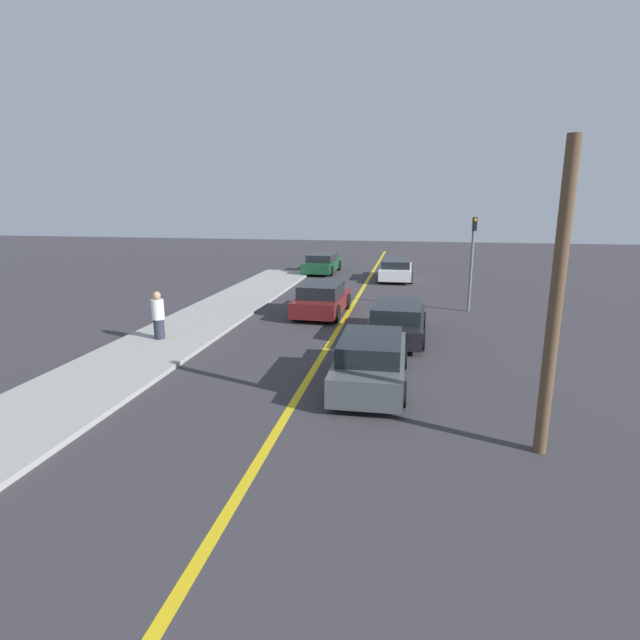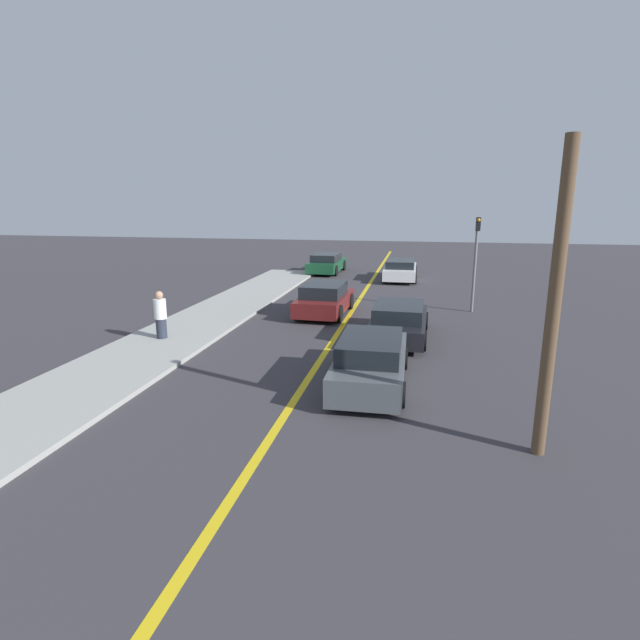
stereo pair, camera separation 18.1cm
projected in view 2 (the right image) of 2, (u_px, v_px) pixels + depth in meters
name	position (u px, v px, depth m)	size (l,w,h in m)	color
road_center_line	(338.00, 332.00, 18.09)	(0.20, 60.00, 0.01)	gold
sidewalk_left	(179.00, 334.00, 17.56)	(3.10, 32.73, 0.13)	#9E9E99
car_near_right_lane	(371.00, 361.00, 12.79)	(1.89, 4.44, 1.32)	#4C5156
car_ahead_center	(399.00, 321.00, 17.13)	(2.03, 4.46, 1.24)	black
car_far_distant	(325.00, 299.00, 20.76)	(2.03, 4.11, 1.32)	maroon
car_parked_left_lot	(400.00, 270.00, 29.86)	(2.00, 4.62, 1.21)	silver
car_oncoming_far	(327.00, 263.00, 32.76)	(2.05, 4.54, 1.26)	#144728
pedestrian_mid_group	(160.00, 315.00, 16.65)	(0.41, 0.41, 1.60)	#282D3D
traffic_light	(476.00, 255.00, 20.78)	(0.18, 0.40, 3.98)	slate
utility_pole	(554.00, 305.00, 8.77)	(0.24, 0.24, 5.73)	brown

